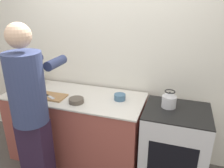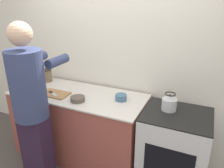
{
  "view_description": "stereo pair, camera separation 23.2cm",
  "coord_description": "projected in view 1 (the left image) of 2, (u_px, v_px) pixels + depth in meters",
  "views": [
    {
      "loc": [
        0.83,
        -1.81,
        2.01
      ],
      "look_at": [
        0.16,
        0.24,
        1.16
      ],
      "focal_mm": 35.0,
      "sensor_mm": 36.0,
      "label": 1
    },
    {
      "loc": [
        1.05,
        -1.73,
        2.01
      ],
      "look_at": [
        0.16,
        0.24,
        1.16
      ],
      "focal_mm": 35.0,
      "sensor_mm": 36.0,
      "label": 2
    }
  ],
  "objects": [
    {
      "name": "bowl_mixing",
      "position": [
        76.0,
        101.0,
        2.46
      ],
      "size": [
        0.17,
        0.17,
        0.05
      ],
      "color": "brown",
      "rests_on": "counter"
    },
    {
      "name": "bowl_prep",
      "position": [
        120.0,
        97.0,
        2.53
      ],
      "size": [
        0.13,
        0.13,
        0.07
      ],
      "color": "#426684",
      "rests_on": "counter"
    },
    {
      "name": "canister_jar",
      "position": [
        40.0,
        78.0,
        2.98
      ],
      "size": [
        0.13,
        0.13,
        0.18
      ],
      "color": "#756047",
      "rests_on": "counter"
    },
    {
      "name": "wall_back",
      "position": [
        112.0,
        58.0,
        2.77
      ],
      "size": [
        8.0,
        0.05,
        2.6
      ],
      "color": "silver",
      "rests_on": "ground_plane"
    },
    {
      "name": "counter",
      "position": [
        76.0,
        127.0,
        2.82
      ],
      "size": [
        1.7,
        0.71,
        0.91
      ],
      "color": "#9E4C42",
      "rests_on": "ground_plane"
    },
    {
      "name": "oven",
      "position": [
        173.0,
        147.0,
        2.42
      ],
      "size": [
        0.67,
        0.59,
        0.93
      ],
      "color": "silver",
      "rests_on": "ground_plane"
    },
    {
      "name": "knife",
      "position": [
        49.0,
        96.0,
        2.58
      ],
      "size": [
        0.18,
        0.11,
        0.01
      ],
      "rotation": [
        0.0,
        0.0,
        -0.46
      ],
      "color": "silver",
      "rests_on": "cutting_board"
    },
    {
      "name": "person",
      "position": [
        30.0,
        108.0,
        2.16
      ],
      "size": [
        0.4,
        0.63,
        1.82
      ],
      "color": "#2B1B33",
      "rests_on": "ground_plane"
    },
    {
      "name": "kettle",
      "position": [
        169.0,
        100.0,
        2.29
      ],
      "size": [
        0.15,
        0.15,
        0.19
      ],
      "color": "silver",
      "rests_on": "oven"
    },
    {
      "name": "book_stack",
      "position": [
        21.0,
        92.0,
        2.68
      ],
      "size": [
        0.19,
        0.28,
        0.07
      ],
      "color": "maroon",
      "rests_on": "counter"
    },
    {
      "name": "cutting_board",
      "position": [
        51.0,
        96.0,
        2.6
      ],
      "size": [
        0.34,
        0.21,
        0.02
      ],
      "color": "#A87A4C",
      "rests_on": "counter"
    }
  ]
}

